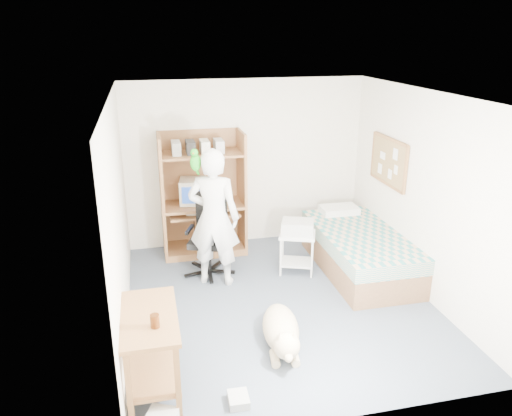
# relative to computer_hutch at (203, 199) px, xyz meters

# --- Properties ---
(floor) EXTENTS (4.00, 4.00, 0.00)m
(floor) POSITION_rel_computer_hutch_xyz_m (0.70, -1.74, -0.82)
(floor) COLOR #414858
(floor) RESTS_ON ground
(wall_back) EXTENTS (3.60, 0.02, 2.50)m
(wall_back) POSITION_rel_computer_hutch_xyz_m (0.70, 0.26, 0.43)
(wall_back) COLOR silver
(wall_back) RESTS_ON floor
(wall_right) EXTENTS (0.02, 4.00, 2.50)m
(wall_right) POSITION_rel_computer_hutch_xyz_m (2.50, -1.74, 0.43)
(wall_right) COLOR silver
(wall_right) RESTS_ON floor
(wall_left) EXTENTS (0.02, 4.00, 2.50)m
(wall_left) POSITION_rel_computer_hutch_xyz_m (-1.10, -1.74, 0.43)
(wall_left) COLOR silver
(wall_left) RESTS_ON floor
(ceiling) EXTENTS (3.60, 4.00, 0.02)m
(ceiling) POSITION_rel_computer_hutch_xyz_m (0.70, -1.74, 1.68)
(ceiling) COLOR white
(ceiling) RESTS_ON wall_back
(computer_hutch) EXTENTS (1.20, 0.63, 1.80)m
(computer_hutch) POSITION_rel_computer_hutch_xyz_m (0.00, 0.00, 0.00)
(computer_hutch) COLOR brown
(computer_hutch) RESTS_ON floor
(bed) EXTENTS (1.02, 2.02, 0.66)m
(bed) POSITION_rel_computer_hutch_xyz_m (2.00, -1.12, -0.53)
(bed) COLOR brown
(bed) RESTS_ON floor
(side_desk) EXTENTS (0.50, 1.00, 0.75)m
(side_desk) POSITION_rel_computer_hutch_xyz_m (-0.85, -2.94, -0.33)
(side_desk) COLOR brown
(side_desk) RESTS_ON floor
(corkboard) EXTENTS (0.04, 0.94, 0.66)m
(corkboard) POSITION_rel_computer_hutch_xyz_m (2.47, -0.84, 0.63)
(corkboard) COLOR olive
(corkboard) RESTS_ON wall_right
(office_chair) EXTENTS (0.62, 0.63, 1.09)m
(office_chair) POSITION_rel_computer_hutch_xyz_m (-0.01, -0.72, -0.43)
(office_chair) COLOR black
(office_chair) RESTS_ON floor
(person) EXTENTS (0.77, 0.64, 1.80)m
(person) POSITION_rel_computer_hutch_xyz_m (0.02, -1.03, 0.08)
(person) COLOR white
(person) RESTS_ON floor
(parrot) EXTENTS (0.13, 0.23, 0.36)m
(parrot) POSITION_rel_computer_hutch_xyz_m (-0.19, -1.01, 0.83)
(parrot) COLOR #168E14
(parrot) RESTS_ON person
(dog) EXTENTS (0.48, 1.17, 0.44)m
(dog) POSITION_rel_computer_hutch_xyz_m (0.48, -2.61, -0.63)
(dog) COLOR #D2BC8C
(dog) RESTS_ON floor
(printer_cart) EXTENTS (0.58, 0.52, 0.57)m
(printer_cart) POSITION_rel_computer_hutch_xyz_m (1.15, -0.99, -0.44)
(printer_cart) COLOR white
(printer_cart) RESTS_ON floor
(printer) EXTENTS (0.51, 0.45, 0.18)m
(printer) POSITION_rel_computer_hutch_xyz_m (1.15, -0.99, -0.16)
(printer) COLOR #B9B9B4
(printer) RESTS_ON printer_cart
(crt_monitor) EXTENTS (0.43, 0.45, 0.35)m
(crt_monitor) POSITION_rel_computer_hutch_xyz_m (-0.14, 0.01, 0.13)
(crt_monitor) COLOR beige
(crt_monitor) RESTS_ON computer_hutch
(keyboard) EXTENTS (0.46, 0.17, 0.03)m
(keyboard) POSITION_rel_computer_hutch_xyz_m (-0.04, -0.16, -0.15)
(keyboard) COLOR beige
(keyboard) RESTS_ON computer_hutch
(pencil_cup) EXTENTS (0.08, 0.08, 0.12)m
(pencil_cup) POSITION_rel_computer_hutch_xyz_m (0.39, -0.09, -0.00)
(pencil_cup) COLOR gold
(pencil_cup) RESTS_ON computer_hutch
(drink_glass) EXTENTS (0.08, 0.08, 0.12)m
(drink_glass) POSITION_rel_computer_hutch_xyz_m (-0.80, -3.14, -0.01)
(drink_glass) COLOR #421F0A
(drink_glass) RESTS_ON side_desk
(floor_box_b) EXTENTS (0.19, 0.23, 0.08)m
(floor_box_b) POSITION_rel_computer_hutch_xyz_m (-0.13, -3.35, -0.78)
(floor_box_b) COLOR #B2B2AD
(floor_box_b) RESTS_ON floor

